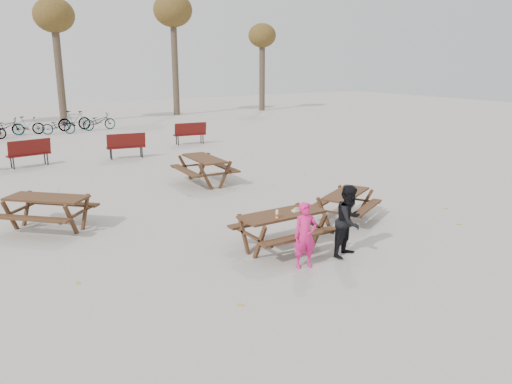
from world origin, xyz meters
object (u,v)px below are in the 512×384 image
child (305,235)px  adult (349,221)px  picnic_table_north (48,213)px  picnic_table_far (205,171)px  picnic_table_east (345,207)px  main_picnic_table (282,222)px  food_tray (296,211)px  soda_bottle (277,214)px

child → adult: 1.10m
child → picnic_table_north: (-3.64, 4.93, -0.24)m
picnic_table_far → picnic_table_east: bearing=-164.6°
child → picnic_table_north: bearing=142.3°
picnic_table_east → picnic_table_north: size_ratio=0.89×
main_picnic_table → picnic_table_north: bearing=134.4°
main_picnic_table → food_tray: food_tray is taller
main_picnic_table → picnic_table_far: 6.09m
child → picnic_table_far: 7.12m
soda_bottle → adult: 1.44m
picnic_table_east → picnic_table_north: bearing=126.5°
main_picnic_table → picnic_table_north: 5.49m
child → picnic_table_east: child is taller
main_picnic_table → picnic_table_far: picnic_table_far is taller
main_picnic_table → picnic_table_far: size_ratio=0.92×
soda_bottle → child: size_ratio=0.13×
adult → picnic_table_far: (0.35, 6.98, -0.31)m
food_tray → soda_bottle: bearing=-166.2°
picnic_table_east → picnic_table_north: (-6.24, 3.21, 0.04)m
picnic_table_north → child: bearing=-9.5°
picnic_table_east → picnic_table_north: picnic_table_north is taller
main_picnic_table → picnic_table_far: (1.25, 5.96, -0.17)m
adult → child: bearing=161.7°
adult → picnic_table_east: size_ratio=0.89×
adult → picnic_table_north: (-4.74, 4.94, -0.33)m
soda_bottle → adult: bearing=-34.6°
soda_bottle → child: child is taller
food_tray → picnic_table_north: bearing=136.2°
child → picnic_table_far: child is taller
main_picnic_table → child: child is taller
child → main_picnic_table: bearing=94.8°
main_picnic_table → child: bearing=-101.0°
soda_bottle → picnic_table_east: soda_bottle is taller
adult → picnic_table_far: adult is taller
picnic_table_north → picnic_table_east: bearing=16.8°
soda_bottle → main_picnic_table: bearing=36.6°
picnic_table_far → adult: bearing=-179.8°
adult → main_picnic_table: bearing=113.6°
soda_bottle → picnic_table_north: (-3.56, 4.12, -0.45)m
main_picnic_table → picnic_table_north: (-3.84, 3.92, -0.19)m
adult → picnic_table_far: 7.00m
picnic_table_far → main_picnic_table: bearing=171.2°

